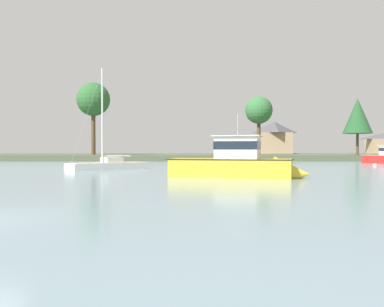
{
  "coord_description": "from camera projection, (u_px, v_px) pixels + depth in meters",
  "views": [
    {
      "loc": [
        6.17,
        -11.45,
        2.0
      ],
      "look_at": [
        5.92,
        24.02,
        1.65
      ],
      "focal_mm": 38.99,
      "sensor_mm": 36.0,
      "label": 1
    }
  ],
  "objects": [
    {
      "name": "far_shore_bank",
      "position": [
        167.0,
        156.0,
        92.64
      ],
      "size": [
        219.36,
        46.17,
        1.02
      ],
      "primitive_type": "cube",
      "color": "#4C563D",
      "rests_on": "ground"
    },
    {
      "name": "sailboat_white",
      "position": [
        108.0,
        167.0,
        41.08
      ],
      "size": [
        7.64,
        7.1,
        10.36
      ],
      "color": "white",
      "rests_on": "ground"
    },
    {
      "name": "cruiser_yellow",
      "position": [
        243.0,
        168.0,
        29.72
      ],
      "size": [
        10.26,
        5.15,
        5.49
      ],
      "color": "gold",
      "rests_on": "ground"
    },
    {
      "name": "mooring_buoy_white",
      "position": [
        375.0,
        165.0,
        49.9
      ],
      "size": [
        0.47,
        0.47,
        0.52
      ],
      "color": "white",
      "rests_on": "ground"
    },
    {
      "name": "shore_tree_inland_b",
      "position": [
        259.0,
        111.0,
        86.66
      ],
      "size": [
        5.72,
        5.72,
        12.03
      ],
      "color": "brown",
      "rests_on": "far_shore_bank"
    },
    {
      "name": "shore_tree_right_mid",
      "position": [
        93.0,
        100.0,
        77.39
      ],
      "size": [
        6.2,
        6.2,
        13.41
      ],
      "color": "brown",
      "rests_on": "far_shore_bank"
    },
    {
      "name": "shore_tree_left_mid",
      "position": [
        358.0,
        116.0,
        71.37
      ],
      "size": [
        4.94,
        4.94,
        9.77
      ],
      "color": "brown",
      "rests_on": "far_shore_bank"
    },
    {
      "name": "cottage_behind_trees",
      "position": [
        274.0,
        137.0,
        101.69
      ],
      "size": [
        8.0,
        7.63,
        7.73
      ],
      "color": "tan",
      "rests_on": "far_shore_bank"
    }
  ]
}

